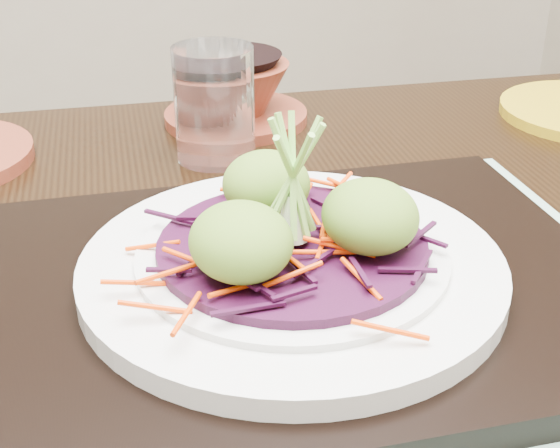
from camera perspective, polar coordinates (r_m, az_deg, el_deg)
name	(u,v)px	position (r m, az deg, el deg)	size (l,w,h in m)	color
dining_table	(317,377)	(0.61, 2.71, -11.08)	(1.27, 0.96, 0.72)	black
placemat	(292,305)	(0.51, 0.86, -5.92)	(0.48, 0.37, 0.00)	#85AC93
serving_tray	(292,290)	(0.50, 0.87, -4.84)	(0.41, 0.31, 0.02)	black
white_plate	(292,266)	(0.49, 0.88, -3.06)	(0.27, 0.27, 0.02)	silver
cabbage_bed	(292,247)	(0.49, 0.89, -1.69)	(0.17, 0.17, 0.01)	#380B29
carrot_julienne	(292,235)	(0.48, 0.90, -0.84)	(0.21, 0.21, 0.01)	#ED3E04
guacamole_scoops	(293,213)	(0.47, 0.95, 0.78)	(0.15, 0.13, 0.05)	olive
scallion_garnish	(293,182)	(0.47, 0.93, 3.06)	(0.06, 0.06, 0.09)	#84C24D
water_glass	(214,104)	(0.71, -4.82, 8.73)	(0.07, 0.07, 0.10)	white
terracotta_bowl_set	(235,96)	(0.81, -3.29, 9.34)	(0.17, 0.17, 0.06)	maroon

